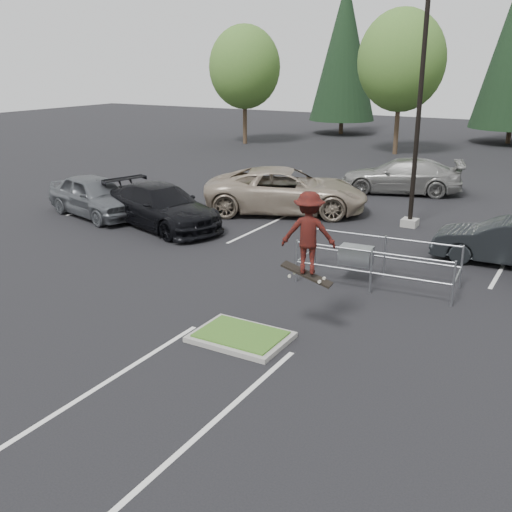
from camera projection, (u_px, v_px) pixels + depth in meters
The scene contains 14 objects.
ground at pixel (241, 339), 14.11m from camera, with size 120.00×120.00×0.00m, color black.
grass_median at pixel (241, 336), 14.09m from camera, with size 2.20×1.60×0.16m.
stall_lines at pixel (301, 260), 19.71m from camera, with size 22.62×17.60×0.01m.
light_pole at pixel (419, 108), 22.32m from camera, with size 0.70×0.60×10.12m.
decid_a at pixel (245, 70), 45.65m from camera, with size 5.44×5.44×8.91m.
decid_b at pixel (401, 64), 40.20m from camera, with size 5.89×5.89×9.64m.
conif_a at pixel (344, 50), 51.46m from camera, with size 5.72×5.72×13.00m.
cart_corral at pixel (361, 256), 17.55m from camera, with size 4.63×1.98×1.28m.
skateboarder at pixel (308, 233), 13.58m from camera, with size 1.40×1.10×2.17m.
car_l_tan at pixel (283, 191), 25.60m from camera, with size 3.18×6.89×1.92m, color gray.
car_l_black at pixel (160, 206), 23.42m from camera, with size 2.34×5.76×1.67m, color black.
car_l_grey at pixel (94, 196), 25.09m from camera, with size 2.03×5.06×1.72m, color #55595E.
car_r_charc at pixel (507, 242), 19.11m from camera, with size 1.60×4.58×1.51m, color black.
car_far_silver at pixel (403, 176), 29.44m from camera, with size 2.38×5.85×1.70m, color gray.
Camera 1 is at (6.73, -10.89, 6.27)m, focal length 42.00 mm.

